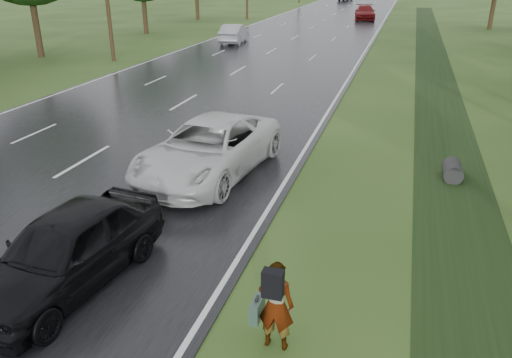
{
  "coord_description": "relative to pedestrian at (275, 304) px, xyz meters",
  "views": [
    {
      "loc": [
        9.79,
        -5.0,
        5.92
      ],
      "look_at": [
        6.71,
        5.34,
        1.3
      ],
      "focal_mm": 35.0,
      "sensor_mm": 36.0,
      "label": 1
    }
  ],
  "objects": [
    {
      "name": "white_pickup",
      "position": [
        -3.8,
        6.72,
        0.02
      ],
      "size": [
        3.41,
        6.23,
        1.66
      ],
      "primitive_type": "imported",
      "rotation": [
        0.0,
        0.0,
        -0.11
      ],
      "color": "silver",
      "rests_on": "road"
    },
    {
      "name": "center_line",
      "position": [
        -8.18,
        43.53,
        -0.81
      ],
      "size": [
        0.12,
        180.0,
        0.01
      ],
      "primitive_type": "cube",
      "color": "silver",
      "rests_on": "road"
    },
    {
      "name": "silver_sedan",
      "position": [
        -12.23,
        33.64,
        -0.06
      ],
      "size": [
        2.05,
        4.72,
        1.51
      ],
      "primitive_type": "imported",
      "rotation": [
        0.0,
        0.0,
        3.24
      ],
      "color": "#96989E",
      "rests_on": "road"
    },
    {
      "name": "far_car_red",
      "position": [
        -3.7,
        56.52,
        -0.0
      ],
      "size": [
        2.93,
        5.82,
        1.62
      ],
      "primitive_type": "imported",
      "rotation": [
        0.0,
        0.0,
        0.12
      ],
      "color": "maroon",
      "rests_on": "road"
    },
    {
      "name": "drainage_ditch",
      "position": [
        3.32,
        17.24,
        -0.82
      ],
      "size": [
        2.2,
        120.0,
        0.56
      ],
      "color": "black",
      "rests_on": "ground"
    },
    {
      "name": "pedestrian",
      "position": [
        0.0,
        0.0,
        0.0
      ],
      "size": [
        0.73,
        0.66,
        1.65
      ],
      "rotation": [
        0.0,
        0.0,
        3.14
      ],
      "color": "#A5998C",
      "rests_on": "ground"
    },
    {
      "name": "dark_sedan",
      "position": [
        -4.34,
        0.53,
        -0.02
      ],
      "size": [
        2.37,
        4.8,
        1.57
      ],
      "primitive_type": "imported",
      "rotation": [
        0.0,
        0.0,
        -0.11
      ],
      "color": "black",
      "rests_on": "road"
    },
    {
      "name": "edge_stripe_west",
      "position": [
        -14.93,
        43.53,
        -0.81
      ],
      "size": [
        0.12,
        180.0,
        0.01
      ],
      "primitive_type": "cube",
      "color": "silver",
      "rests_on": "road"
    },
    {
      "name": "road",
      "position": [
        -8.18,
        43.53,
        -0.83
      ],
      "size": [
        14.0,
        180.0,
        0.04
      ],
      "primitive_type": "cube",
      "color": "black",
      "rests_on": "ground"
    },
    {
      "name": "edge_stripe_east",
      "position": [
        -1.43,
        43.53,
        -0.81
      ],
      "size": [
        0.12,
        180.0,
        0.01
      ],
      "primitive_type": "cube",
      "color": "silver",
      "rests_on": "road"
    }
  ]
}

